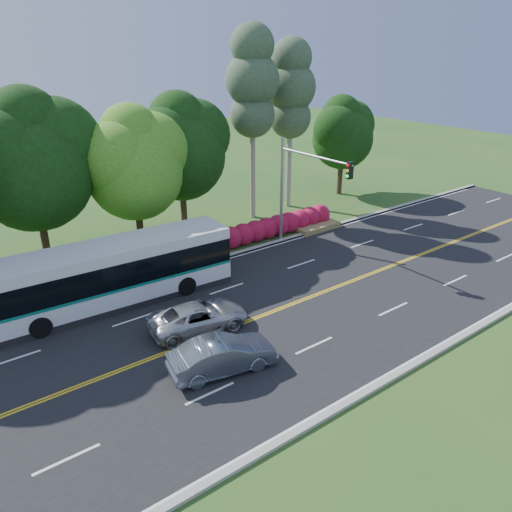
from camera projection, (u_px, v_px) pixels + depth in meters
ground at (274, 311)px, 25.18m from camera, size 120.00×120.00×0.00m
road at (274, 311)px, 25.18m from camera, size 60.00×14.00×0.02m
curb_north at (200, 264)px, 30.39m from camera, size 60.00×0.30×0.15m
curb_south at (386, 381)px, 19.91m from camera, size 60.00×0.30×0.15m
grass_verge at (185, 255)px, 31.76m from camera, size 60.00×4.00×0.10m
lane_markings at (272, 312)px, 25.12m from camera, size 57.60×13.82×0.00m
tree_row at (73, 152)px, 28.56m from camera, size 44.70×9.10×13.84m
bougainvillea_hedge at (281, 225)px, 34.85m from camera, size 9.50×2.25×1.50m
traffic_signal at (301, 180)px, 30.89m from camera, size 0.42×6.10×7.00m
transit_bus at (112, 275)px, 25.34m from camera, size 12.51×3.28×3.24m
sedan at (223, 355)px, 20.36m from camera, size 4.67×2.39×1.47m
suv at (199, 317)px, 23.35m from camera, size 4.96×2.82×1.31m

